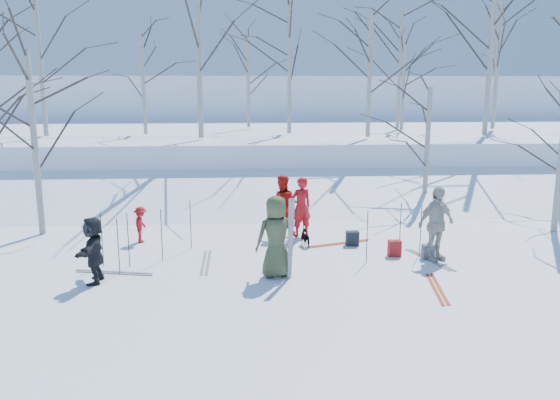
{
  "coord_description": "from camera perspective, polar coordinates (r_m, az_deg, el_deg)",
  "views": [
    {
      "loc": [
        -0.93,
        -12.92,
        4.3
      ],
      "look_at": [
        0.0,
        1.5,
        1.3
      ],
      "focal_mm": 35.0,
      "sensor_mm": 36.0,
      "label": 1
    }
  ],
  "objects": [
    {
      "name": "snow_plateau",
      "position": [
        30.12,
        -1.91,
        5.43
      ],
      "size": [
        70.0,
        18.0,
        2.2
      ],
      "primitive_type": "cube",
      "color": "white",
      "rests_on": "ground"
    },
    {
      "name": "skier_olive_center",
      "position": [
        12.47,
        -0.41,
        -3.86
      ],
      "size": [
        1.05,
        0.81,
        1.9
      ],
      "primitive_type": "imported",
      "rotation": [
        0.0,
        0.0,
        3.39
      ],
      "color": "#3F472A",
      "rests_on": "ground"
    },
    {
      "name": "birch_plateau_f",
      "position": [
        29.28,
        -3.34,
        12.19
      ],
      "size": [
        3.89,
        3.89,
        4.69
      ],
      "primitive_type": null,
      "color": "silver",
      "rests_on": "snow_plateau"
    },
    {
      "name": "birch_plateau_k",
      "position": [
        29.17,
        12.39,
        13.06
      ],
      "size": [
        4.68,
        4.68,
        5.83
      ],
      "primitive_type": null,
      "color": "silver",
      "rests_on": "snow_plateau"
    },
    {
      "name": "ski_pole_f",
      "position": [
        15.87,
        1.8,
        -1.51
      ],
      "size": [
        0.02,
        0.02,
        1.34
      ],
      "primitive_type": "cylinder",
      "color": "black",
      "rests_on": "ground"
    },
    {
      "name": "skier_grey_west",
      "position": [
        12.84,
        -18.9,
        -4.95
      ],
      "size": [
        0.45,
        1.4,
        1.51
      ],
      "primitive_type": "imported",
      "rotation": [
        0.0,
        0.0,
        4.71
      ],
      "color": "black",
      "rests_on": "ground"
    },
    {
      "name": "dog",
      "position": [
        15.05,
        2.78,
        -3.99
      ],
      "size": [
        0.42,
        0.59,
        0.46
      ],
      "primitive_type": "imported",
      "rotation": [
        0.0,
        0.0,
        3.5
      ],
      "color": "black",
      "rests_on": "ground"
    },
    {
      "name": "upright_ski_left",
      "position": [
        12.27,
        1.01,
        -4.12
      ],
      "size": [
        0.08,
        0.16,
        1.9
      ],
      "primitive_type": "cube",
      "rotation": [
        0.07,
        0.0,
        0.09
      ],
      "color": "silver",
      "rests_on": "ground"
    },
    {
      "name": "ski_pair_c",
      "position": [
        13.55,
        -16.96,
        -7.26
      ],
      "size": [
        0.98,
        1.98,
        0.02
      ],
      "primitive_type": null,
      "rotation": [
        0.0,
        0.0,
        1.36
      ],
      "color": "silver",
      "rests_on": "ground"
    },
    {
      "name": "upright_ski_right",
      "position": [
        12.31,
        1.22,
        -4.07
      ],
      "size": [
        0.13,
        0.23,
        1.89
      ],
      "primitive_type": "cube",
      "rotation": [
        0.1,
        0.0,
        0.3
      ],
      "color": "silver",
      "rests_on": "ground"
    },
    {
      "name": "ski_pair_a",
      "position": [
        15.37,
        6.13,
        -4.55
      ],
      "size": [
        1.37,
        2.02,
        0.02
      ],
      "primitive_type": null,
      "rotation": [
        0.0,
        0.0,
        1.9
      ],
      "color": "red",
      "rests_on": "ground"
    },
    {
      "name": "skier_redor_behind",
      "position": [
        16.04,
        0.17,
        -0.55
      ],
      "size": [
        0.88,
        0.69,
        1.78
      ],
      "primitive_type": "imported",
      "rotation": [
        0.0,
        0.0,
        3.16
      ],
      "color": "red",
      "rests_on": "ground"
    },
    {
      "name": "ski_pole_b",
      "position": [
        14.5,
        14.48,
        -3.15
      ],
      "size": [
        0.02,
        0.02,
        1.34
      ],
      "primitive_type": "cylinder",
      "color": "black",
      "rests_on": "ground"
    },
    {
      "name": "ski_pole_c",
      "position": [
        13.65,
        9.08,
        -3.85
      ],
      "size": [
        0.02,
        0.02,
        1.34
      ],
      "primitive_type": "cylinder",
      "color": "black",
      "rests_on": "ground"
    },
    {
      "name": "backpack_dark",
      "position": [
        15.23,
        7.57,
        -4.0
      ],
      "size": [
        0.34,
        0.24,
        0.4
      ],
      "primitive_type": "cube",
      "color": "black",
      "rests_on": "ground"
    },
    {
      "name": "birch_edge_a",
      "position": [
        17.32,
        -24.25,
        5.31
      ],
      "size": [
        4.34,
        4.34,
        5.35
      ],
      "primitive_type": null,
      "color": "silver",
      "rests_on": "ground"
    },
    {
      "name": "far_hill",
      "position": [
        50.98,
        -2.68,
        9.13
      ],
      "size": [
        90.0,
        30.0,
        6.0
      ],
      "primitive_type": "cube",
      "color": "white",
      "rests_on": "ground"
    },
    {
      "name": "ski_pair_b",
      "position": [
        13.83,
        -7.74,
        -6.46
      ],
      "size": [
        0.24,
        1.9,
        0.02
      ],
      "primitive_type": null,
      "rotation": [
        0.0,
        0.0,
        0.01
      ],
      "color": "silver",
      "rests_on": "ground"
    },
    {
      "name": "ground",
      "position": [
        13.65,
        0.41,
        -6.63
      ],
      "size": [
        120.0,
        120.0,
        0.0
      ],
      "primitive_type": "plane",
      "color": "white",
      "rests_on": "ground"
    },
    {
      "name": "birch_plateau_d",
      "position": [
        23.86,
        9.34,
        12.78
      ],
      "size": [
        4.24,
        4.24,
        5.2
      ],
      "primitive_type": null,
      "color": "silver",
      "rests_on": "snow_plateau"
    },
    {
      "name": "birch_edge_e",
      "position": [
        20.14,
        15.12,
        5.2
      ],
      "size": [
        3.61,
        3.61,
        4.31
      ],
      "primitive_type": null,
      "color": "silver",
      "rests_on": "ground"
    },
    {
      "name": "ski_pole_h",
      "position": [
        13.71,
        -15.57,
        -4.07
      ],
      "size": [
        0.02,
        0.02,
        1.34
      ],
      "primitive_type": "cylinder",
      "color": "black",
      "rests_on": "ground"
    },
    {
      "name": "ski_pole_g",
      "position": [
        13.97,
        -12.27,
        -3.61
      ],
      "size": [
        0.02,
        0.02,
        1.34
      ],
      "primitive_type": "cylinder",
      "color": "black",
      "rests_on": "ground"
    },
    {
      "name": "ski_pole_a",
      "position": [
        14.86,
        -9.33,
        -2.58
      ],
      "size": [
        0.02,
        0.02,
        1.34
      ],
      "primitive_type": "cylinder",
      "color": "black",
      "rests_on": "ground"
    },
    {
      "name": "ski_pole_d",
      "position": [
        14.72,
        12.46,
        -2.83
      ],
      "size": [
        0.02,
        0.02,
        1.34
      ],
      "primitive_type": "cylinder",
      "color": "black",
      "rests_on": "ground"
    },
    {
      "name": "birch_plateau_e",
      "position": [
        26.16,
        21.2,
        14.93
      ],
      "size": [
        6.08,
        6.08,
        7.82
      ],
      "primitive_type": null,
      "color": "silver",
      "rests_on": "snow_plateau"
    },
    {
      "name": "backpack_grey",
      "position": [
        14.44,
        15.21,
        -5.23
      ],
      "size": [
        0.3,
        0.2,
        0.38
      ],
      "primitive_type": "cube",
      "color": "#525459",
      "rests_on": "ground"
    },
    {
      "name": "birch_plateau_h",
      "position": [
        25.61,
        -14.09,
        11.66
      ],
      "size": [
        3.71,
        3.71,
        4.45
      ],
      "primitive_type": null,
      "color": "silver",
      "rests_on": "snow_plateau"
    },
    {
      "name": "birch_plateau_a",
      "position": [
        23.41,
        -8.51,
        15.9
      ],
      "size": [
        6.0,
        6.0,
        7.71
      ],
      "primitive_type": null,
      "color": "silver",
      "rests_on": "snow_plateau"
    },
    {
      "name": "ski_pair_e",
      "position": [
        14.43,
        15.33,
        -6.01
      ],
      "size": [
        1.24,
        2.01,
        0.02
      ],
      "primitive_type": null,
      "rotation": [
        0.0,
        0.0,
        0.29
      ],
      "color": "silver",
      "rests_on": "ground"
    },
    {
      "name": "birch_plateau_j",
      "position": [
        27.74,
        12.76,
        11.51
      ],
      "size": [
        3.58,
        3.58,
        4.26
      ],
      "primitive_type": null,
      "color": "silver",
      "rests_on": "snow_plateau"
    },
    {
      "name": "ski_pair_d",
      "position": [
        12.47,
        16.09,
        -8.87
      ],
      "size": [
        0.78,
        1.96,
        0.02
      ],
      "primitive_type": null,
      "rotation": [
        0.0,
        0.0,
        -0.16
      ],
      "color": "red",
      "rests_on": "ground"
    },
    {
      "name": "birch_plateau_g",
      "position": [
        25.29,
        0.99,
        13.61
      ],
      "size": [
        4.71,
        4.71,
        5.87
      ],
      "primitive_type": null,
      "color": "silver",
      "rests_on": "snow_plateau"
    },
    {
      "name": "skier_red_north",
      "position": [
        15.86,
        2.22,
        -0.73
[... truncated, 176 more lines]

